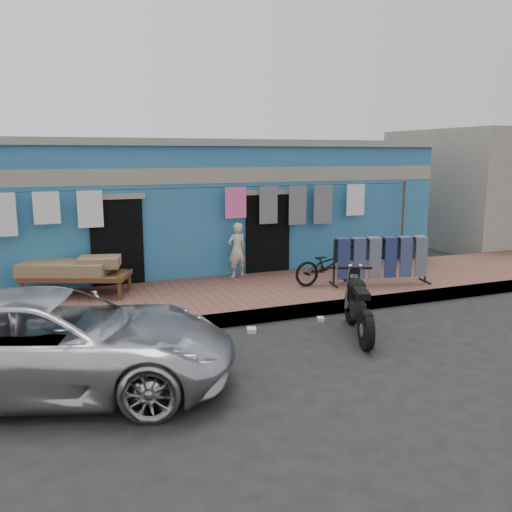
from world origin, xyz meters
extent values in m
plane|color=black|center=(0.00, 0.00, 0.00)|extent=(80.00, 80.00, 0.00)
cube|color=brown|center=(0.00, 3.00, 0.12)|extent=(28.00, 3.00, 0.25)
cube|color=gray|center=(0.00, 1.55, 0.12)|extent=(28.00, 0.10, 0.25)
cube|color=#276898|center=(0.00, 7.00, 1.60)|extent=(12.00, 5.00, 3.20)
cube|color=#9E9384|center=(0.00, 4.56, 2.55)|extent=(12.00, 0.14, 0.35)
cube|color=#9E9384|center=(0.00, 7.00, 3.28)|extent=(12.20, 5.20, 0.16)
cube|color=black|center=(-2.20, 4.48, 1.05)|extent=(1.10, 0.10, 2.10)
cube|color=black|center=(1.30, 4.48, 1.05)|extent=(1.10, 0.10, 2.10)
cube|color=#9E9384|center=(11.00, 7.00, 1.90)|extent=(6.00, 5.00, 3.80)
cylinder|color=brown|center=(5.00, 4.25, 1.30)|extent=(0.06, 0.06, 2.10)
cylinder|color=black|center=(0.00, 4.25, 2.30)|extent=(10.00, 0.01, 0.01)
cube|color=silver|center=(-4.41, 4.25, 1.87)|extent=(0.60, 0.02, 0.85)
cube|color=silver|center=(-3.56, 4.25, 1.98)|extent=(0.50, 0.02, 0.64)
cube|color=silver|center=(-2.73, 4.25, 1.92)|extent=(0.50, 0.02, 0.76)
cube|color=#EC599A|center=(0.42, 4.25, 1.95)|extent=(0.50, 0.02, 0.70)
cube|color=slate|center=(1.22, 4.25, 1.87)|extent=(0.45, 0.02, 0.87)
cube|color=slate|center=(1.97, 4.25, 1.84)|extent=(0.45, 0.02, 0.92)
cube|color=slate|center=(2.65, 4.25, 1.83)|extent=(0.50, 0.02, 0.94)
cube|color=silver|center=(3.56, 4.25, 1.92)|extent=(0.50, 0.02, 0.77)
imported|color=silver|center=(-3.66, -0.10, 0.67)|extent=(5.21, 3.55, 1.34)
imported|color=beige|center=(0.42, 4.20, 0.87)|extent=(0.50, 0.38, 1.25)
imported|color=black|center=(2.01, 2.81, 0.77)|extent=(1.62, 0.64, 1.03)
cube|color=silver|center=(-1.12, 1.20, 0.04)|extent=(0.17, 0.13, 0.07)
cube|color=silver|center=(0.96, 1.20, 0.04)|extent=(0.15, 0.18, 0.08)
cube|color=silver|center=(-0.45, 1.09, 0.04)|extent=(0.21, 0.24, 0.08)
camera|label=1|loc=(-3.72, -7.21, 3.03)|focal=38.00mm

